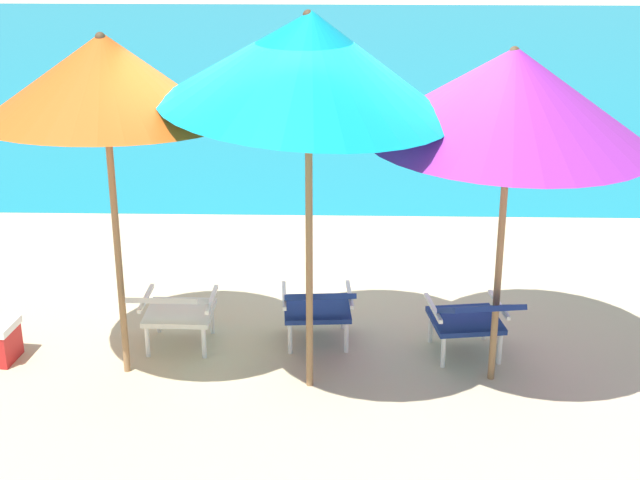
{
  "coord_description": "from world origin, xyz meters",
  "views": [
    {
      "loc": [
        0.19,
        -6.95,
        3.51
      ],
      "look_at": [
        0.0,
        0.21,
        0.75
      ],
      "focal_mm": 53.49,
      "sensor_mm": 36.0,
      "label": 1
    }
  ],
  "objects_px": {
    "lounge_chair_right": "(472,316)",
    "beach_umbrella_right": "(511,96)",
    "lounge_chair_left": "(175,308)",
    "beach_umbrella_left": "(104,79)",
    "lounge_chair_center": "(318,304)",
    "beach_umbrella_center": "(308,61)"
  },
  "relations": [
    {
      "from": "beach_umbrella_center",
      "to": "lounge_chair_right",
      "type": "bearing_deg",
      "value": 16.71
    },
    {
      "from": "lounge_chair_left",
      "to": "beach_umbrella_left",
      "type": "xyz_separation_m",
      "value": [
        -0.33,
        -0.26,
        1.82
      ]
    },
    {
      "from": "lounge_chair_right",
      "to": "beach_umbrella_right",
      "type": "xyz_separation_m",
      "value": [
        0.13,
        -0.23,
        1.73
      ]
    },
    {
      "from": "lounge_chair_right",
      "to": "beach_umbrella_left",
      "type": "bearing_deg",
      "value": -175.85
    },
    {
      "from": "lounge_chair_left",
      "to": "beach_umbrella_right",
      "type": "height_order",
      "value": "beach_umbrella_right"
    },
    {
      "from": "lounge_chair_left",
      "to": "beach_umbrella_left",
      "type": "relative_size",
      "value": 0.34
    },
    {
      "from": "beach_umbrella_left",
      "to": "beach_umbrella_right",
      "type": "bearing_deg",
      "value": -0.88
    },
    {
      "from": "beach_umbrella_left",
      "to": "lounge_chair_right",
      "type": "bearing_deg",
      "value": 4.15
    },
    {
      "from": "beach_umbrella_center",
      "to": "lounge_chair_center",
      "type": "bearing_deg",
      "value": 85.21
    },
    {
      "from": "lounge_chair_left",
      "to": "lounge_chair_center",
      "type": "distance_m",
      "value": 1.1
    },
    {
      "from": "lounge_chair_center",
      "to": "lounge_chair_right",
      "type": "height_order",
      "value": "same"
    },
    {
      "from": "lounge_chair_center",
      "to": "beach_umbrella_right",
      "type": "bearing_deg",
      "value": -17.46
    },
    {
      "from": "lounge_chair_center",
      "to": "beach_umbrella_right",
      "type": "relative_size",
      "value": 0.34
    },
    {
      "from": "beach_umbrella_center",
      "to": "beach_umbrella_left",
      "type": "bearing_deg",
      "value": 172.77
    },
    {
      "from": "lounge_chair_left",
      "to": "lounge_chair_right",
      "type": "xyz_separation_m",
      "value": [
        2.27,
        -0.08,
        0.0
      ]
    },
    {
      "from": "lounge_chair_right",
      "to": "beach_umbrella_left",
      "type": "distance_m",
      "value": 3.18
    },
    {
      "from": "beach_umbrella_center",
      "to": "beach_umbrella_right",
      "type": "height_order",
      "value": "beach_umbrella_center"
    },
    {
      "from": "beach_umbrella_left",
      "to": "beach_umbrella_center",
      "type": "xyz_separation_m",
      "value": [
        1.39,
        -0.18,
        0.16
      ]
    },
    {
      "from": "lounge_chair_center",
      "to": "beach_umbrella_right",
      "type": "distance_m",
      "value": 2.2
    },
    {
      "from": "beach_umbrella_left",
      "to": "beach_umbrella_center",
      "type": "height_order",
      "value": "beach_umbrella_center"
    },
    {
      "from": "lounge_chair_left",
      "to": "beach_umbrella_center",
      "type": "xyz_separation_m",
      "value": [
        1.05,
        -0.44,
        1.98
      ]
    },
    {
      "from": "lounge_chair_center",
      "to": "beach_umbrella_center",
      "type": "relative_size",
      "value": 0.33
    }
  ]
}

